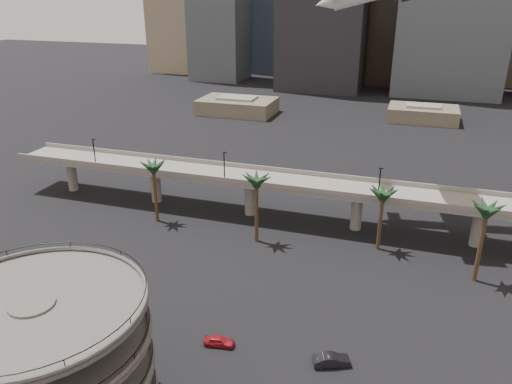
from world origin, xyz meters
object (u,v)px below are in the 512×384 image
(car_a, at_px, (219,341))
(car_b, at_px, (332,360))
(parking_ramp, at_px, (42,357))
(overpass, at_px, (302,188))

(car_a, xyz_separation_m, car_b, (14.89, 0.94, 0.09))
(parking_ramp, xyz_separation_m, overpass, (13.00, 59.00, -2.50))
(overpass, xyz_separation_m, car_a, (-1.49, -40.81, -6.64))
(car_b, bearing_deg, car_a, 70.51)
(parking_ramp, bearing_deg, overpass, 77.57)
(overpass, height_order, car_b, overpass)
(car_a, relative_size, car_b, 0.86)
(car_b, bearing_deg, parking_ramp, 102.80)
(parking_ramp, distance_m, overpass, 60.46)
(car_b, bearing_deg, overpass, -4.54)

